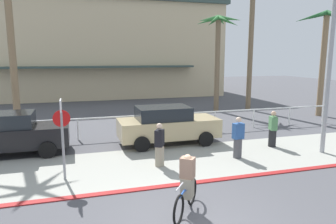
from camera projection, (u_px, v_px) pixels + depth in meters
ground_plane at (123, 130)px, 16.72m from camera, size 80.00×80.00×0.00m
sidewalk_strip at (148, 165)px, 11.25m from camera, size 44.00×4.00×0.02m
curb_paint at (163, 186)px, 9.36m from camera, size 44.00×0.24×0.03m
building_backdrop at (93, 49)px, 32.47m from camera, size 25.09×12.71×9.31m
rail_fence at (127, 120)px, 15.16m from camera, size 23.32×0.08×1.04m
stop_sign_bike_lane at (62, 128)px, 9.62m from camera, size 0.52×0.56×2.56m
streetlight_curb at (336, 45)px, 11.76m from camera, size 0.24×2.54×7.50m
palm_tree_2 at (218, 39)px, 21.69m from camera, size 3.04×3.09×6.67m
palm_tree_3 at (253, 6)px, 21.85m from camera, size 3.15×3.01×10.15m
palm_tree_4 at (325, 37)px, 19.94m from camera, size 3.67×3.19×6.75m
car_black_1 at (9, 133)px, 12.30m from camera, size 4.40×2.02×1.69m
car_tan_2 at (167, 125)px, 13.90m from camera, size 4.40×2.02×1.69m
cyclist_blue_0 at (187, 185)px, 7.77m from camera, size 1.15×1.48×1.50m
pedestrian_0 at (160, 147)px, 10.99m from camera, size 0.44×0.48×1.57m
pedestrian_1 at (273, 131)px, 13.42m from camera, size 0.39×0.45×1.57m
pedestrian_2 at (238, 139)px, 11.91m from camera, size 0.42×0.35×1.61m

